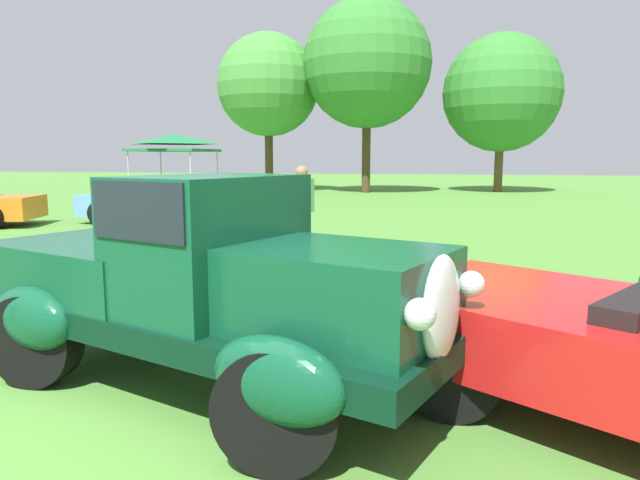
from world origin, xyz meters
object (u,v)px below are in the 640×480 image
feature_pickup_truck (204,282)px  show_car_skyblue (154,203)px  canopy_tent_left_field (174,142)px  spectator_by_row (302,209)px

feature_pickup_truck → show_car_skyblue: size_ratio=0.96×
show_car_skyblue → canopy_tent_left_field: (-2.35, 5.96, 1.82)m
feature_pickup_truck → canopy_tent_left_field: size_ratio=1.58×
canopy_tent_left_field → spectator_by_row: bearing=-53.6°
spectator_by_row → canopy_tent_left_field: (-7.68, 10.41, 1.51)m
feature_pickup_truck → show_car_skyblue: (-6.04, 10.30, -0.26)m
spectator_by_row → feature_pickup_truck: bearing=-83.2°
show_car_skyblue → canopy_tent_left_field: 6.66m
feature_pickup_truck → spectator_by_row: bearing=96.8°
feature_pickup_truck → show_car_skyblue: 11.94m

